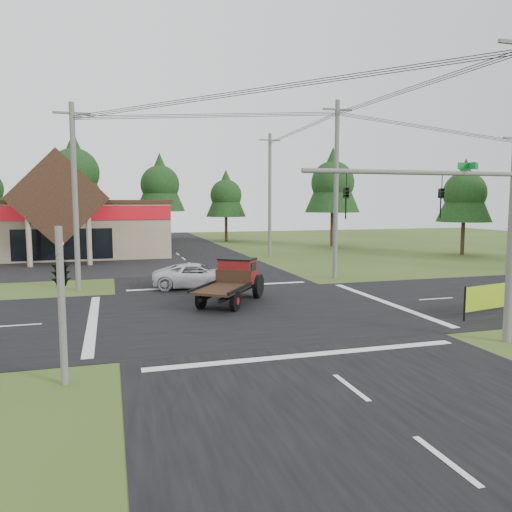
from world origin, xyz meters
name	(u,v)px	position (x,y,z in m)	size (l,w,h in m)	color
ground	(251,311)	(0.00, 0.00, 0.00)	(120.00, 120.00, 0.00)	#354819
road_ns	(251,311)	(0.00, 0.00, 0.01)	(12.00, 120.00, 0.02)	black
road_ew	(251,311)	(0.00, 0.00, 0.01)	(120.00, 12.00, 0.02)	black
parking_apron	(3,269)	(-14.00, 19.00, 0.01)	(28.00, 14.00, 0.02)	black
cvs_building	(4,226)	(-15.70, 29.57, 2.78)	(30.40, 18.20, 9.19)	gray
traffic_signal_mast	(473,220)	(5.82, -7.50, 4.43)	(8.12, 0.24, 7.00)	#595651
traffic_signal_corner	(60,258)	(-7.50, -7.32, 3.52)	(0.53, 2.48, 4.40)	#595651
utility_pole_nw	(75,196)	(-8.00, 8.00, 5.39)	(2.00, 0.30, 10.50)	#595651
utility_pole_ne	(336,189)	(8.00, 8.00, 5.89)	(2.00, 0.30, 11.50)	#595651
utility_pole_far	(511,199)	(22.00, 8.00, 5.24)	(2.00, 0.30, 10.20)	#595651
utility_pole_n	(270,194)	(8.00, 22.00, 5.74)	(2.00, 0.30, 11.20)	#595651
tree_row_c	(74,170)	(-10.00, 41.00, 8.72)	(7.28, 7.28, 13.13)	#332316
tree_row_d	(160,183)	(0.00, 42.00, 7.38)	(6.16, 6.16, 11.11)	#332316
tree_row_e	(226,194)	(8.00, 40.00, 6.03)	(5.04, 5.04, 9.09)	#332316
tree_side_ne	(333,181)	(18.00, 30.00, 7.38)	(6.16, 6.16, 11.11)	#332316
tree_side_e_near	(465,191)	(26.00, 18.00, 6.03)	(5.04, 5.04, 9.09)	#332316
antique_flatbed_truck	(230,282)	(-0.55, 1.92, 1.10)	(2.01, 5.27, 2.20)	#5A0C0E
roadside_banner	(497,299)	(10.23, -3.99, 0.75)	(4.39, 0.13, 1.50)	#84A816
white_pickup	(197,276)	(-1.32, 6.91, 0.72)	(2.38, 5.17, 1.44)	silver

